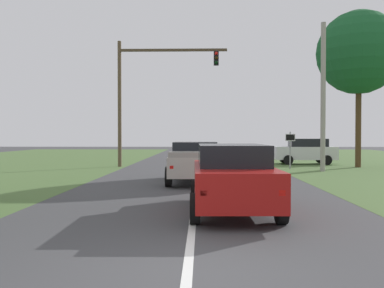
{
  "coord_description": "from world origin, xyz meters",
  "views": [
    {
      "loc": [
        0.21,
        -6.14,
        2.03
      ],
      "look_at": [
        -0.3,
        16.44,
        1.59
      ],
      "focal_mm": 39.66,
      "sensor_mm": 36.0,
      "label": 1
    }
  ],
  "objects_px": {
    "oak_tree_right": "(359,53)",
    "keep_moving_sign": "(290,145)",
    "pickup_truck_lead": "(195,161)",
    "crossing_suv_far": "(306,151)",
    "traffic_light": "(146,85)",
    "utility_pole_right": "(323,97)",
    "red_suv_near": "(232,176)"
  },
  "relations": [
    {
      "from": "oak_tree_right",
      "to": "keep_moving_sign",
      "type": "bearing_deg",
      "value": -162.12
    },
    {
      "from": "pickup_truck_lead",
      "to": "crossing_suv_far",
      "type": "xyz_separation_m",
      "value": [
        7.74,
        12.33,
        0.03
      ]
    },
    {
      "from": "pickup_truck_lead",
      "to": "traffic_light",
      "type": "xyz_separation_m",
      "value": [
        -3.36,
        9.51,
        4.45
      ]
    },
    {
      "from": "utility_pole_right",
      "to": "pickup_truck_lead",
      "type": "bearing_deg",
      "value": -139.65
    },
    {
      "from": "red_suv_near",
      "to": "traffic_light",
      "type": "relative_size",
      "value": 0.61
    },
    {
      "from": "crossing_suv_far",
      "to": "utility_pole_right",
      "type": "distance_m",
      "value": 7.05
    },
    {
      "from": "keep_moving_sign",
      "to": "crossing_suv_far",
      "type": "xyz_separation_m",
      "value": [
        2.05,
        4.55,
        -0.51
      ]
    },
    {
      "from": "keep_moving_sign",
      "to": "oak_tree_right",
      "type": "xyz_separation_m",
      "value": [
        4.68,
        1.51,
        5.9
      ]
    },
    {
      "from": "red_suv_near",
      "to": "pickup_truck_lead",
      "type": "xyz_separation_m",
      "value": [
        -1.08,
        6.89,
        -0.03
      ]
    },
    {
      "from": "traffic_light",
      "to": "oak_tree_right",
      "type": "xyz_separation_m",
      "value": [
        13.73,
        -0.22,
        1.98
      ]
    },
    {
      "from": "crossing_suv_far",
      "to": "utility_pole_right",
      "type": "bearing_deg",
      "value": -94.95
    },
    {
      "from": "red_suv_near",
      "to": "pickup_truck_lead",
      "type": "height_order",
      "value": "red_suv_near"
    },
    {
      "from": "pickup_truck_lead",
      "to": "keep_moving_sign",
      "type": "distance_m",
      "value": 9.66
    },
    {
      "from": "pickup_truck_lead",
      "to": "utility_pole_right",
      "type": "relative_size",
      "value": 0.59
    },
    {
      "from": "keep_moving_sign",
      "to": "oak_tree_right",
      "type": "height_order",
      "value": "oak_tree_right"
    },
    {
      "from": "keep_moving_sign",
      "to": "crossing_suv_far",
      "type": "bearing_deg",
      "value": 65.78
    },
    {
      "from": "oak_tree_right",
      "to": "traffic_light",
      "type": "bearing_deg",
      "value": 179.08
    },
    {
      "from": "pickup_truck_lead",
      "to": "oak_tree_right",
      "type": "relative_size",
      "value": 0.5
    },
    {
      "from": "traffic_light",
      "to": "red_suv_near",
      "type": "bearing_deg",
      "value": -74.85
    },
    {
      "from": "pickup_truck_lead",
      "to": "traffic_light",
      "type": "distance_m",
      "value": 11.02
    },
    {
      "from": "traffic_light",
      "to": "crossing_suv_far",
      "type": "xyz_separation_m",
      "value": [
        11.1,
        2.82,
        -4.42
      ]
    },
    {
      "from": "pickup_truck_lead",
      "to": "traffic_light",
      "type": "bearing_deg",
      "value": 109.45
    },
    {
      "from": "oak_tree_right",
      "to": "utility_pole_right",
      "type": "xyz_separation_m",
      "value": [
        -3.17,
        -3.17,
        -3.12
      ]
    },
    {
      "from": "pickup_truck_lead",
      "to": "oak_tree_right",
      "type": "height_order",
      "value": "oak_tree_right"
    },
    {
      "from": "pickup_truck_lead",
      "to": "oak_tree_right",
      "type": "xyz_separation_m",
      "value": [
        10.37,
        9.29,
        6.44
      ]
    },
    {
      "from": "red_suv_near",
      "to": "utility_pole_right",
      "type": "distance_m",
      "value": 14.75
    },
    {
      "from": "red_suv_near",
      "to": "utility_pole_right",
      "type": "relative_size",
      "value": 0.59
    },
    {
      "from": "oak_tree_right",
      "to": "utility_pole_right",
      "type": "height_order",
      "value": "oak_tree_right"
    },
    {
      "from": "oak_tree_right",
      "to": "utility_pole_right",
      "type": "distance_m",
      "value": 5.46
    },
    {
      "from": "pickup_truck_lead",
      "to": "traffic_light",
      "type": "relative_size",
      "value": 0.61
    },
    {
      "from": "utility_pole_right",
      "to": "traffic_light",
      "type": "bearing_deg",
      "value": 162.2
    },
    {
      "from": "oak_tree_right",
      "to": "crossing_suv_far",
      "type": "height_order",
      "value": "oak_tree_right"
    }
  ]
}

